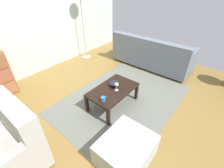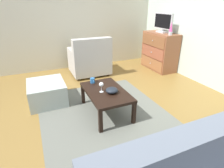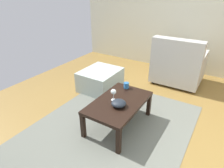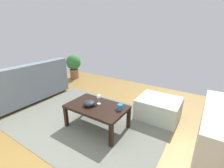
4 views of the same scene
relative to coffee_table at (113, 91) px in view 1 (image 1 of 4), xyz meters
The scene contains 11 objects.
ground_plane 0.39m from the coffee_table, 73.36° to the left, with size 5.56×4.90×0.05m, color olive.
wall_accent_rear 2.58m from the coffee_table, 88.92° to the left, with size 5.56×0.12×2.75m, color silver.
area_rug 0.41m from the coffee_table, 11.68° to the right, with size 2.60×1.90×0.01m, color #63665C.
coffee_table is the anchor object (origin of this frame).
wine_glass 0.18m from the coffee_table, 81.19° to the right, with size 0.07×0.07×0.16m.
mug 0.38m from the coffee_table, 165.87° to the right, with size 0.11×0.08×0.08m.
bowl_decorative 0.14m from the coffee_table, 28.87° to the left, with size 0.18×0.18×0.08m, color black.
couch_large 1.93m from the coffee_table, ahead, with size 0.85×2.07×0.82m.
armchair 1.75m from the coffee_table, behind, with size 0.80×0.87×0.90m.
ottoman 1.10m from the coffee_table, 132.12° to the right, with size 0.70×0.60×0.36m, color #A5B4AC.
standing_lamp 2.63m from the coffee_table, 59.67° to the left, with size 0.32×0.32×1.83m.
Camera 1 is at (-1.81, -1.56, 2.05)m, focal length 24.91 mm.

